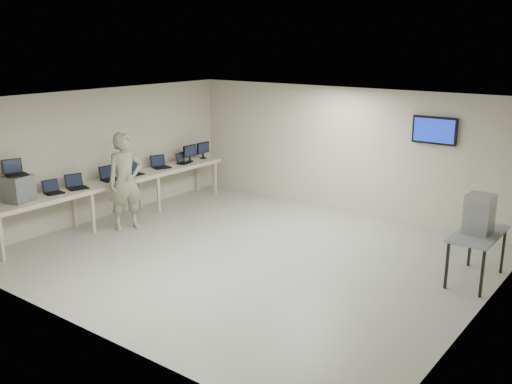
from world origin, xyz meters
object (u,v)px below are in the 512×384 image
Objects in this scene: workbench at (117,182)px; soldier at (126,182)px; side_table at (478,237)px; equipment_box at (18,189)px.

soldier reaches higher than workbench.
side_table is at bearing 10.45° from workbench.
equipment_box is 0.36× the size of side_table.
equipment_box is at bearing -153.88° from side_table.
workbench is at bearing 76.04° from equipment_box.
soldier is 1.47× the size of side_table.
workbench is at bearing -169.55° from side_table.
equipment_box is 0.24× the size of soldier.
workbench is 4.40× the size of side_table.
soldier is (0.64, -0.31, 0.18)m from workbench.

